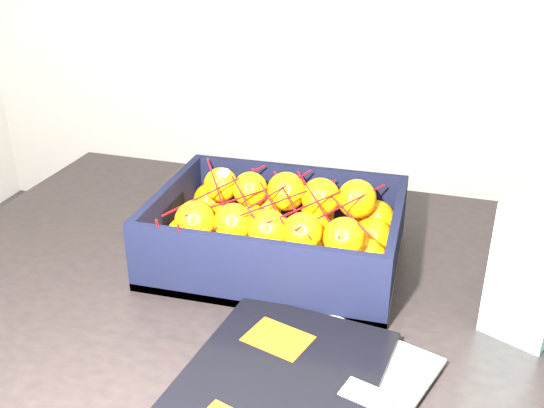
% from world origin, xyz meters
% --- Properties ---
extents(table, '(1.23, 0.84, 0.75)m').
position_xyz_m(table, '(-0.00, 0.14, 0.65)').
color(table, black).
rests_on(table, ground).
extents(magazine_stack, '(0.31, 0.34, 0.02)m').
position_xyz_m(magazine_stack, '(0.02, -0.06, 0.76)').
color(magazine_stack, silver).
rests_on(magazine_stack, table).
extents(produce_crate, '(0.36, 0.27, 0.11)m').
position_xyz_m(produce_crate, '(-0.07, 0.22, 0.78)').
color(produce_crate, brown).
rests_on(produce_crate, table).
extents(clementine_heap, '(0.34, 0.25, 0.11)m').
position_xyz_m(clementine_heap, '(-0.07, 0.22, 0.81)').
color(clementine_heap, orange).
rests_on(clementine_heap, produce_crate).
extents(mesh_net, '(0.29, 0.24, 0.09)m').
position_xyz_m(mesh_net, '(-0.08, 0.21, 0.85)').
color(mesh_net, red).
rests_on(mesh_net, clementine_heap).
extents(retail_carton, '(0.13, 0.14, 0.18)m').
position_xyz_m(retail_carton, '(0.28, 0.15, 0.84)').
color(retail_carton, white).
rests_on(retail_carton, table).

